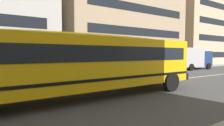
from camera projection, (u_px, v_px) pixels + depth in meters
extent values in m
plane|color=#424244|center=(116.00, 87.00, 10.11)|extent=(400.00, 400.00, 0.00)
cube|color=gray|center=(78.00, 74.00, 16.71)|extent=(120.00, 3.00, 0.01)
cube|color=silver|center=(116.00, 86.00, 10.11)|extent=(110.00, 0.16, 0.01)
cube|color=yellow|center=(89.00, 62.00, 7.69)|extent=(11.37, 2.83, 2.26)
cube|color=black|center=(170.00, 74.00, 10.68)|extent=(0.26, 2.58, 0.37)
cube|color=black|center=(89.00, 54.00, 7.66)|extent=(10.69, 2.85, 0.66)
cube|color=black|center=(89.00, 76.00, 7.72)|extent=(11.39, 2.86, 0.12)
ellipsoid|color=yellow|center=(89.00, 38.00, 7.62)|extent=(10.91, 2.61, 0.37)
cylinder|color=black|center=(171.00, 82.00, 8.85)|extent=(1.03, 0.31, 1.03)
cylinder|color=black|center=(140.00, 76.00, 11.06)|extent=(1.03, 0.31, 1.03)
cube|color=navy|center=(201.00, 58.00, 22.48)|extent=(1.85, 2.24, 2.00)
cube|color=black|center=(205.00, 56.00, 22.90)|extent=(0.08, 1.85, 0.70)
cube|color=#B7B7BC|center=(187.00, 57.00, 21.05)|extent=(4.25, 2.29, 2.40)
cylinder|color=black|center=(193.00, 65.00, 23.50)|extent=(0.85, 0.28, 0.84)
cylinder|color=black|center=(208.00, 66.00, 21.57)|extent=(0.85, 0.28, 0.84)
cylinder|color=black|center=(176.00, 66.00, 21.81)|extent=(0.85, 0.28, 0.84)
cylinder|color=black|center=(191.00, 67.00, 19.88)|extent=(0.85, 0.28, 0.84)
cube|color=tan|center=(117.00, 29.00, 27.89)|extent=(18.92, 12.67, 12.80)
cube|color=black|center=(141.00, 55.00, 22.63)|extent=(15.89, 0.04, 1.10)
cube|color=black|center=(141.00, 32.00, 22.45)|extent=(15.89, 0.04, 1.10)
cube|color=black|center=(142.00, 9.00, 22.27)|extent=(15.89, 0.04, 1.10)
cube|color=#C6B28E|center=(195.00, 29.00, 38.45)|extent=(19.89, 12.45, 16.00)
cube|color=black|center=(223.00, 55.00, 33.37)|extent=(16.71, 0.04, 1.10)
cube|color=black|center=(224.00, 39.00, 33.19)|extent=(16.71, 0.04, 1.10)
cube|color=black|center=(224.00, 23.00, 33.01)|extent=(16.71, 0.04, 1.10)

